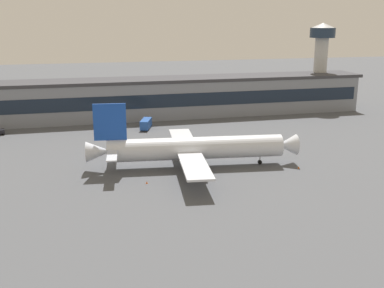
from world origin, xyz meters
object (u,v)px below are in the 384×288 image
object	(u,v)px
baggage_tug	(117,128)
traffic_cone_0	(299,167)
control_tower	(321,56)
traffic_cone_1	(147,182)
airliner	(192,148)
fuel_truck	(146,124)

from	to	relation	value
baggage_tug	traffic_cone_0	xyz separation A→B (m)	(41.16, -52.63, -0.81)
control_tower	baggage_tug	distance (m)	93.32
control_tower	traffic_cone_1	size ratio (longest dim) A/B	59.29
airliner	traffic_cone_0	bearing A→B (deg)	-16.93
baggage_tug	control_tower	bearing A→B (deg)	14.74
fuel_truck	baggage_tug	distance (m)	10.03
airliner	traffic_cone_1	size ratio (longest dim) A/B	91.28
fuel_truck	traffic_cone_0	distance (m)	61.37
baggage_tug	traffic_cone_0	distance (m)	66.82
fuel_truck	traffic_cone_0	world-z (taller)	fuel_truck
airliner	traffic_cone_1	bearing A→B (deg)	-144.11
baggage_tug	traffic_cone_1	xyz separation A→B (m)	(1.93, -54.34, -0.79)
airliner	baggage_tug	world-z (taller)	airliner
fuel_truck	traffic_cone_1	size ratio (longest dim) A/B	14.90
control_tower	traffic_cone_0	distance (m)	91.65
fuel_truck	traffic_cone_1	distance (m)	55.17
control_tower	traffic_cone_0	world-z (taller)	control_tower
airliner	fuel_truck	distance (m)	45.35
airliner	control_tower	xyz separation A→B (m)	(72.79, 67.89, 16.83)
baggage_tug	traffic_cone_0	bearing A→B (deg)	-51.97
airliner	traffic_cone_0	size ratio (longest dim) A/B	96.78
baggage_tug	fuel_truck	bearing A→B (deg)	1.21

